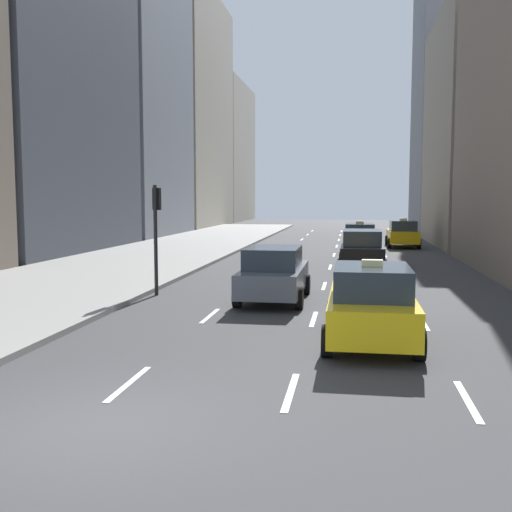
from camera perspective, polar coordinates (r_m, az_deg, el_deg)
name	(u,v)px	position (r m, az deg, el deg)	size (l,w,h in m)	color
ground_plane	(90,428)	(8.95, -15.55, -15.54)	(160.00, 160.00, 0.00)	#3D3D3F
sidewalk_left	(174,250)	(36.27, -7.84, 0.60)	(8.00, 66.00, 0.15)	gray
lane_markings	(332,260)	(30.75, 7.28, -0.41)	(5.72, 56.00, 0.01)	white
building_row_left	(127,61)	(50.15, -12.19, 17.68)	(6.00, 81.29, 33.07)	gray
taxi_lead	(403,234)	(39.73, 13.79, 2.09)	(2.02, 4.40, 1.87)	yellow
taxi_second	(371,304)	(13.36, 10.92, -4.49)	(2.02, 4.40, 1.87)	yellow
taxi_third	(360,238)	(34.51, 9.83, 1.66)	(2.02, 4.40, 1.87)	yellow
sedan_black_near	(274,273)	(18.48, 1.72, -1.67)	(2.02, 4.48, 1.69)	#565B66
sedan_silver_behind	(362,250)	(26.67, 10.03, 0.59)	(2.02, 4.91, 1.79)	black
traffic_light_pole	(156,222)	(19.80, -9.48, 3.24)	(0.24, 0.42, 3.60)	black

